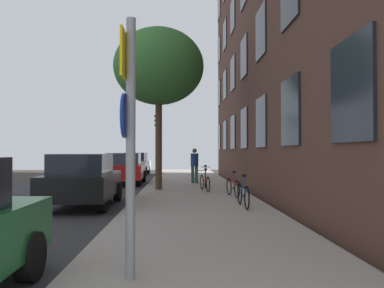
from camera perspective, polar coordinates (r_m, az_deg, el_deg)
name	(u,v)px	position (r m, az deg, el deg)	size (l,w,h in m)	color
ground_plane	(106,194)	(16.18, -12.46, -7.13)	(41.80, 41.80, 0.00)	#332D28
road_asphalt	(54,194)	(16.69, -19.62, -6.89)	(7.00, 38.00, 0.01)	#2D2D30
sidewalk	(193,192)	(15.92, 0.12, -7.05)	(4.20, 38.00, 0.12)	#9E9389
sign_post	(129,128)	(4.93, -9.25, 2.29)	(0.15, 0.60, 3.25)	gray
traffic_light	(159,134)	(23.06, -4.90, 1.51)	(0.43, 0.24, 3.88)	black
tree_near	(159,67)	(16.79, -4.88, 11.17)	(3.80, 3.80, 6.79)	#4C3823
bicycle_0	(243,194)	(11.28, 7.50, -7.28)	(0.42, 1.74, 0.94)	black
bicycle_1	(233,187)	(13.82, 6.01, -6.22)	(0.42, 1.60, 0.91)	black
bicycle_2	(205,182)	(15.80, 1.89, -5.59)	(0.46, 1.69, 0.91)	black
bicycle_3	(205,178)	(17.50, 1.98, -5.05)	(0.42, 1.66, 0.99)	black
pedestrian_0	(195,163)	(19.71, 0.37, -2.83)	(0.45, 0.45, 1.75)	#33594C
car_1	(83,179)	(12.49, -15.67, -5.02)	(2.01, 4.12, 1.62)	black
car_2	(125,168)	(20.65, -9.85, -3.50)	(2.09, 4.26, 1.62)	red
car_3	(136,163)	(28.95, -8.21, -2.83)	(1.84, 4.34, 1.62)	silver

